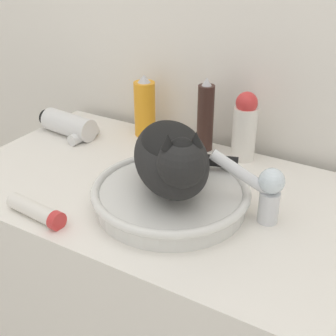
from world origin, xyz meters
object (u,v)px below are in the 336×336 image
object	(u,v)px
cat	(173,156)
cream_tube	(36,211)
spray_bottle_trigger	(145,108)
hairspray_can_black	(205,117)
faucet	(264,189)
hair_dryer	(70,125)
lotion_bottle_white	(245,126)

from	to	relation	value
cat	cream_tube	xyz separation A→B (m)	(-0.24, -0.18, -0.12)
cat	cream_tube	bearing A→B (deg)	-93.94
cat	spray_bottle_trigger	bearing A→B (deg)	-179.92
hairspray_can_black	cream_tube	size ratio (longest dim) A/B	1.34
cream_tube	cat	bearing A→B (deg)	37.32
hairspray_can_black	cream_tube	xyz separation A→B (m)	(-0.16, -0.49, -0.08)
faucet	spray_bottle_trigger	xyz separation A→B (m)	(-0.46, 0.25, 0.01)
cat	hair_dryer	distance (m)	0.51
hairspray_can_black	spray_bottle_trigger	size ratio (longest dim) A/B	1.13
lotion_bottle_white	hair_dryer	xyz separation A→B (m)	(-0.50, -0.12, -0.06)
hair_dryer	faucet	bearing A→B (deg)	173.55
hairspray_can_black	hair_dryer	bearing A→B (deg)	-162.65
faucet	cream_tube	xyz separation A→B (m)	(-0.42, -0.24, -0.06)
hairspray_can_black	hair_dryer	size ratio (longest dim) A/B	1.06
hair_dryer	cream_tube	bearing A→B (deg)	126.70
cat	hair_dryer	size ratio (longest dim) A/B	1.63
cream_tube	hair_dryer	xyz separation A→B (m)	(-0.23, 0.37, 0.01)
cream_tube	faucet	bearing A→B (deg)	29.65
faucet	hairspray_can_black	size ratio (longest dim) A/B	0.77
faucet	spray_bottle_trigger	bearing A→B (deg)	-43.75
faucet	spray_bottle_trigger	world-z (taller)	spray_bottle_trigger
cat	hair_dryer	world-z (taller)	cat
faucet	lotion_bottle_white	xyz separation A→B (m)	(-0.15, 0.25, 0.01)
cat	hairspray_can_black	bearing A→B (deg)	152.70
cat	cream_tube	size ratio (longest dim) A/B	2.05
lotion_bottle_white	cream_tube	xyz separation A→B (m)	(-0.27, -0.49, -0.08)
lotion_bottle_white	spray_bottle_trigger	bearing A→B (deg)	180.00
spray_bottle_trigger	faucet	bearing A→B (deg)	-28.77
spray_bottle_trigger	hairspray_can_black	bearing A→B (deg)	0.00
hairspray_can_black	spray_bottle_trigger	xyz separation A→B (m)	(-0.20, 0.00, -0.01)
spray_bottle_trigger	hair_dryer	bearing A→B (deg)	-147.41
hairspray_can_black	hair_dryer	xyz separation A→B (m)	(-0.39, -0.12, -0.07)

